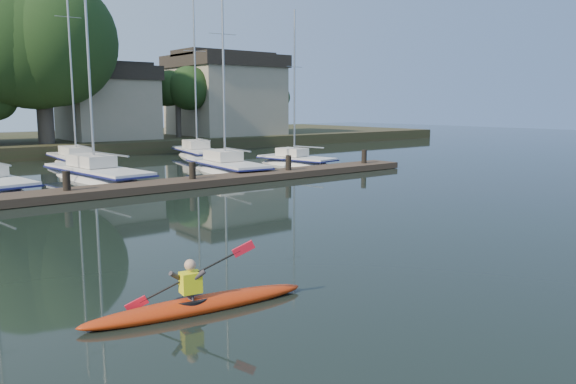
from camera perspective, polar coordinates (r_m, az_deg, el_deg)
ground at (r=15.03m, az=6.41°, el=-6.55°), size 160.00×160.00×0.00m
kayak at (r=11.29m, az=-9.20°, el=-10.96°), size 4.64×1.27×1.47m
dock at (r=26.60m, az=-15.33°, el=0.40°), size 34.00×2.00×1.80m
sailboat_2 at (r=31.39m, az=-18.79°, el=0.75°), size 3.44×10.18×16.53m
sailboat_3 at (r=33.34m, az=-6.22°, el=1.62°), size 3.13×8.78×13.85m
sailboat_4 at (r=37.09m, az=0.86°, el=2.45°), size 3.19×6.82×11.16m
sailboat_6 at (r=39.42m, az=-20.54°, el=2.26°), size 2.70×10.31×16.24m
sailboat_7 at (r=43.25m, az=-9.11°, el=3.23°), size 3.94×8.79×13.73m
shore at (r=51.92m, az=-25.40°, el=7.22°), size 90.00×25.25×12.75m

